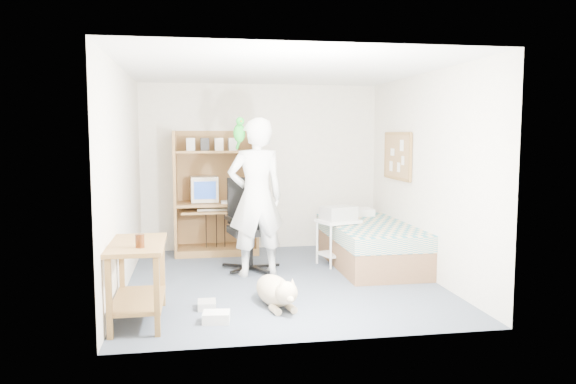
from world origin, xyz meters
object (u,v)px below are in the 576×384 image
object	(u,v)px
dog	(276,291)
printer_cart	(338,235)
office_chair	(249,237)
computer_hutch	(216,198)
bed	(370,244)
side_desk	(138,270)
person	(256,197)

from	to	relation	value
dog	printer_cart	xyz separation A→B (m)	(1.09, 1.66, 0.25)
office_chair	dog	bearing A→B (deg)	-96.20
computer_hutch	bed	bearing A→B (deg)	-29.29
printer_cart	side_desk	bearing A→B (deg)	-160.41
office_chair	printer_cart	xyz separation A→B (m)	(1.20, 0.05, -0.01)
dog	person	bearing A→B (deg)	80.96
bed	dog	bearing A→B (deg)	-133.68
computer_hutch	side_desk	world-z (taller)	computer_hutch
bed	side_desk	bearing A→B (deg)	-147.50
side_desk	dog	bearing A→B (deg)	9.96
bed	person	bearing A→B (deg)	-169.87
side_desk	office_chair	xyz separation A→B (m)	(1.23, 1.85, -0.07)
person	dog	bearing A→B (deg)	82.05
dog	office_chair	bearing A→B (deg)	82.71
computer_hutch	printer_cart	bearing A→B (deg)	-33.23
side_desk	office_chair	size ratio (longest dim) A/B	0.85
dog	side_desk	bearing A→B (deg)	178.74
bed	printer_cart	bearing A→B (deg)	168.61
bed	side_desk	world-z (taller)	side_desk
dog	printer_cart	distance (m)	2.01
side_desk	printer_cart	world-z (taller)	side_desk
side_desk	bed	bearing A→B (deg)	32.50
computer_hutch	dog	distance (m)	2.82
person	bed	bearing A→B (deg)	-179.99
bed	person	world-z (taller)	person
side_desk	person	distance (m)	2.06
side_desk	person	bearing A→B (deg)	49.98
computer_hutch	bed	size ratio (longest dim) A/B	0.89
printer_cart	dog	bearing A→B (deg)	-141.69
bed	printer_cart	distance (m)	0.44
bed	person	size ratio (longest dim) A/B	1.03
side_desk	office_chair	distance (m)	2.22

